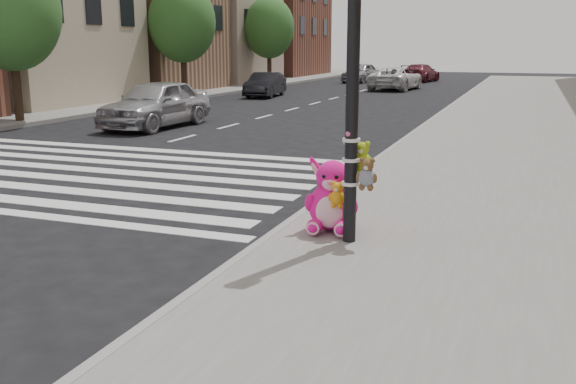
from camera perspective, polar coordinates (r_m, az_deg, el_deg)
The scene contains 19 objects.
ground at distance 7.86m, azimuth -17.04°, elevation -6.83°, with size 120.00×120.00×0.00m, color black.
sidewalk_near at distance 16.01m, azimuth 21.67°, elevation 2.99°, with size 7.00×80.00×0.14m, color slate.
sidewalk_far at distance 31.63m, azimuth -14.63°, elevation 7.96°, with size 6.00×80.00×0.14m, color slate.
curb_edge at distance 16.30m, azimuth 9.47°, elevation 3.89°, with size 0.12×80.00×0.15m, color gray.
crosswalk at distance 14.52m, azimuth -18.79°, elevation 2.03°, with size 11.00×6.00×0.01m, color silver, non-canonical shape.
bld_far_c at distance 37.66m, azimuth -12.17°, elevation 14.81°, with size 6.00×8.00×8.00m, color #9A6C52.
bld_far_d at distance 45.56m, azimuth -5.92°, elevation 15.90°, with size 6.00×8.00×10.00m, color gray.
bld_far_e at distance 55.61m, azimuth -0.70°, elevation 14.90°, with size 6.00×10.00×9.00m, color brown.
signal_pole at distance 7.92m, azimuth 5.91°, elevation 7.13°, with size 0.68×0.50×4.00m.
tree_far_a at distance 23.11m, azimuth -23.49°, elevation 14.55°, with size 3.20×3.20×5.44m.
tree_far_b at distance 32.01m, azimuth -9.39°, elevation 14.67°, with size 3.20×3.20×5.44m.
tree_far_c at distance 41.92m, azimuth -1.69°, elevation 14.38°, with size 3.20×3.20×5.44m.
pink_bunny at distance 8.56m, azimuth 3.93°, elevation -0.78°, with size 0.72×0.80×1.02m.
red_teddy at distance 8.88m, azimuth 3.92°, elevation -2.46°, with size 0.12×0.08×0.18m, color #BF1337, non-canonical shape.
car_silver_far at distance 21.03m, azimuth -11.66°, elevation 7.71°, with size 1.81×4.49×1.53m, color #AEAEB3.
car_dark_far at distance 33.10m, azimuth -2.03°, elevation 9.51°, with size 1.30×3.73×1.23m, color black.
car_white_near at distance 38.81m, azimuth 9.59°, elevation 9.93°, with size 2.23×4.83×1.34m, color silver.
car_maroon_near at distance 47.78m, azimuth 11.72°, elevation 10.33°, with size 1.78×4.37×1.27m, color maroon.
car_silver_deep at distance 46.32m, azimuth 6.48°, elevation 10.50°, with size 1.63×4.05×1.38m, color #A5A5A9.
Camera 1 is at (4.62, -5.81, 2.58)m, focal length 40.00 mm.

